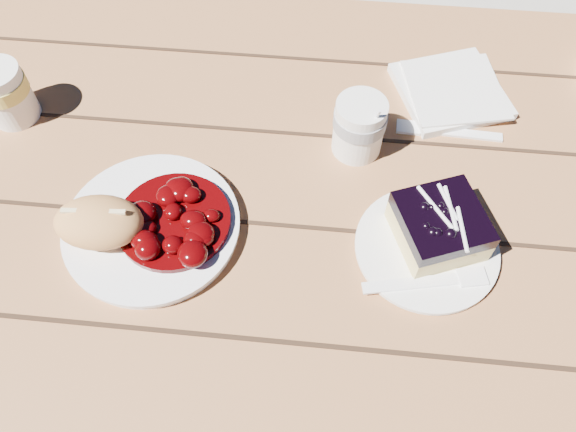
# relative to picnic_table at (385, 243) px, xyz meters

# --- Properties ---
(ground) EXTENTS (60.00, 60.00, 0.00)m
(ground) POSITION_rel_picnic_table_xyz_m (0.00, 0.00, -0.59)
(ground) COLOR #A9A499
(ground) RESTS_ON ground
(picnic_table) EXTENTS (2.00, 1.55, 0.75)m
(picnic_table) POSITION_rel_picnic_table_xyz_m (0.00, 0.00, 0.00)
(picnic_table) COLOR brown
(picnic_table) RESTS_ON ground
(main_plate) EXTENTS (0.22, 0.22, 0.02)m
(main_plate) POSITION_rel_picnic_table_xyz_m (-0.33, -0.10, 0.17)
(main_plate) COLOR white
(main_plate) RESTS_ON picnic_table
(goulash_stew) EXTENTS (0.15, 0.15, 0.04)m
(goulash_stew) POSITION_rel_picnic_table_xyz_m (-0.30, -0.10, 0.20)
(goulash_stew) COLOR #440203
(goulash_stew) RESTS_ON main_plate
(bread_roll) EXTENTS (0.12, 0.08, 0.06)m
(bread_roll) POSITION_rel_picnic_table_xyz_m (-0.38, -0.12, 0.21)
(bread_roll) COLOR tan
(bread_roll) RESTS_ON main_plate
(dessert_plate) EXTENTS (0.18, 0.18, 0.01)m
(dessert_plate) POSITION_rel_picnic_table_xyz_m (0.03, -0.10, 0.17)
(dessert_plate) COLOR white
(dessert_plate) RESTS_ON picnic_table
(blueberry_cake) EXTENTS (0.13, 0.13, 0.06)m
(blueberry_cake) POSITION_rel_picnic_table_xyz_m (0.04, -0.08, 0.20)
(blueberry_cake) COLOR #E4CF7C
(blueberry_cake) RESTS_ON dessert_plate
(fork_dessert) EXTENTS (0.16, 0.06, 0.00)m
(fork_dessert) POSITION_rel_picnic_table_xyz_m (0.01, -0.15, 0.17)
(fork_dessert) COLOR white
(fork_dessert) RESTS_ON dessert_plate
(coffee_cup) EXTENTS (0.07, 0.07, 0.09)m
(coffee_cup) POSITION_rel_picnic_table_xyz_m (-0.07, 0.06, 0.21)
(coffee_cup) COLOR white
(coffee_cup) RESTS_ON picnic_table
(napkin_stack) EXTENTS (0.19, 0.19, 0.01)m
(napkin_stack) POSITION_rel_picnic_table_xyz_m (0.08, 0.18, 0.17)
(napkin_stack) COLOR white
(napkin_stack) RESTS_ON picnic_table
(fork_table) EXTENTS (0.16, 0.03, 0.00)m
(fork_table) POSITION_rel_picnic_table_xyz_m (0.09, 0.10, 0.16)
(fork_table) COLOR white
(fork_table) RESTS_ON picnic_table
(second_cup) EXTENTS (0.07, 0.07, 0.09)m
(second_cup) POSITION_rel_picnic_table_xyz_m (-0.58, 0.08, 0.21)
(second_cup) COLOR white
(second_cup) RESTS_ON picnic_table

